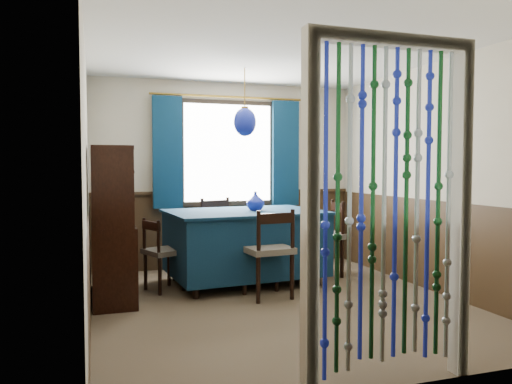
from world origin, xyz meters
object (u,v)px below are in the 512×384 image
object	(u,v)px
chair_far	(222,233)
bowl_shelf	(118,194)
pendant_lamp	(245,122)
sideboard	(112,245)
chair_right	(325,236)
vase_table	(255,202)
dining_table	(245,242)
chair_left	(162,252)
vase_sideboard	(116,212)
chair_near	(269,251)

from	to	relation	value
chair_far	bowl_shelf	distance (m)	1.90
pendant_lamp	bowl_shelf	world-z (taller)	pendant_lamp
chair_far	sideboard	bearing A→B (deg)	15.79
sideboard	chair_right	bearing A→B (deg)	6.11
chair_right	vase_table	bearing A→B (deg)	103.19
bowl_shelf	vase_table	bearing A→B (deg)	16.93
pendant_lamp	bowl_shelf	size ratio (longest dim) A/B	3.34
vase_table	dining_table	bearing A→B (deg)	178.75
dining_table	chair_left	world-z (taller)	dining_table
bowl_shelf	vase_sideboard	bearing A→B (deg)	90.00
chair_right	sideboard	world-z (taller)	sideboard
vase_table	pendant_lamp	bearing A→B (deg)	178.75
chair_right	sideboard	bearing A→B (deg)	103.77
chair_near	chair_left	bearing A→B (deg)	141.73
chair_left	pendant_lamp	bearing A→B (deg)	71.34
chair_near	bowl_shelf	world-z (taller)	bowl_shelf
chair_far	dining_table	bearing A→B (deg)	81.16
sideboard	vase_sideboard	bearing A→B (deg)	72.34
dining_table	chair_near	distance (m)	0.72
chair_near	vase_table	distance (m)	0.85
chair_left	chair_near	bearing A→B (deg)	34.86
vase_table	bowl_shelf	xyz separation A→B (m)	(-1.58, -0.48, 0.15)
chair_near	bowl_shelf	xyz separation A→B (m)	(-1.49, 0.23, 0.61)
vase_table	vase_sideboard	world-z (taller)	vase_table
chair_far	sideboard	distance (m)	1.67
sideboard	chair_left	bearing A→B (deg)	13.42
pendant_lamp	chair_right	bearing A→B (deg)	4.94
chair_far	chair_right	xyz separation A→B (m)	(1.19, -0.62, -0.01)
bowl_shelf	chair_near	bearing A→B (deg)	-8.87
chair_near	chair_right	distance (m)	1.32
vase_sideboard	bowl_shelf	bearing A→B (deg)	-90.00
chair_far	sideboard	xyz separation A→B (m)	(-1.41, -0.90, 0.05)
chair_right	chair_near	bearing A→B (deg)	135.30
chair_left	pendant_lamp	xyz separation A→B (m)	(0.97, 0.06, 1.45)
chair_right	dining_table	bearing A→B (deg)	102.37
chair_left	bowl_shelf	world-z (taller)	bowl_shelf
dining_table	chair_right	distance (m)	1.09
vase_sideboard	chair_right	bearing A→B (deg)	2.22
chair_near	bowl_shelf	size ratio (longest dim) A/B	3.97
dining_table	chair_far	size ratio (longest dim) A/B	1.95
chair_right	pendant_lamp	bearing A→B (deg)	102.37
chair_far	pendant_lamp	bearing A→B (deg)	81.16
dining_table	vase_sideboard	distance (m)	1.50
chair_near	chair_right	world-z (taller)	chair_right
chair_far	vase_table	xyz separation A→B (m)	(0.23, -0.71, 0.45)
chair_far	pendant_lamp	size ratio (longest dim) A/B	1.22
chair_far	vase_sideboard	distance (m)	1.57
vase_sideboard	vase_table	bearing A→B (deg)	0.06
bowl_shelf	pendant_lamp	bearing A→B (deg)	18.44
vase_table	vase_sideboard	xyz separation A→B (m)	(-1.58, -0.00, -0.07)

